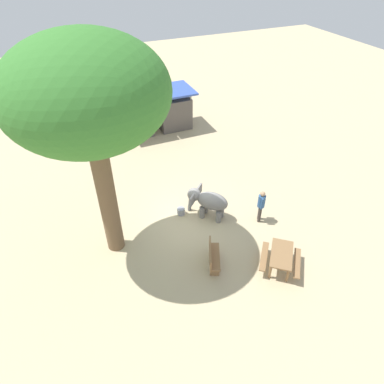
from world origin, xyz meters
name	(u,v)px	position (x,y,z in m)	size (l,w,h in m)	color
ground_plane	(190,220)	(0.00, 0.00, 0.00)	(60.00, 60.00, 0.00)	tan
elephant	(208,201)	(0.88, -0.03, 0.86)	(1.79, 1.82, 1.34)	slate
person_handler	(261,204)	(2.87, -1.24, 0.95)	(0.32, 0.45, 1.62)	#3F3833
shade_tree_main	(87,97)	(-3.40, -0.22, 6.44)	(5.19, 4.76, 8.38)	brown
wooden_bench	(213,256)	(-0.17, -2.71, 0.47)	(0.94, 1.44, 0.88)	olive
picnic_table_near	(281,257)	(2.15, -3.86, 0.59)	(2.09, 2.10, 0.78)	olive
market_stall_white	(134,117)	(0.02, 8.92, 1.14)	(2.50, 2.50, 2.52)	#59514C
market_stall_blue	(173,110)	(2.62, 8.92, 1.14)	(2.50, 2.50, 2.52)	#59514C
feed_bucket	(181,211)	(-0.20, 0.54, 0.16)	(0.36, 0.36, 0.32)	gray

